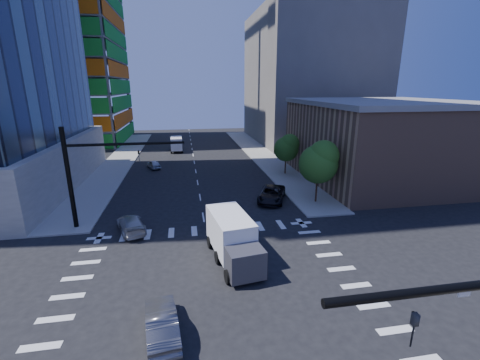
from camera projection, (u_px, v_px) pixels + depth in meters
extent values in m
plane|color=black|center=(216.00, 291.00, 20.15)|extent=(160.00, 160.00, 0.00)
cube|color=silver|center=(216.00, 291.00, 20.15)|extent=(20.00, 20.00, 0.01)
cube|color=gray|center=(261.00, 154.00, 60.00)|extent=(5.00, 60.00, 0.15)
cube|color=gray|center=(121.00, 160.00, 55.87)|extent=(5.00, 60.00, 0.15)
cube|color=#1A902A|center=(116.00, 28.00, 69.38)|extent=(0.12, 24.00, 49.00)
cube|color=#CB5B0B|center=(25.00, 13.00, 55.39)|extent=(24.00, 0.12, 49.00)
cube|color=#936D55|center=(381.00, 142.00, 43.67)|extent=(20.00, 22.00, 10.00)
cube|color=gray|center=(386.00, 103.00, 42.17)|extent=(20.50, 22.50, 0.60)
cube|color=#635C59|center=(309.00, 79.00, 72.65)|extent=(24.00, 30.00, 28.00)
imported|color=black|center=(413.00, 330.00, 8.13)|extent=(0.16, 0.20, 1.00)
cylinder|color=black|center=(69.00, 179.00, 27.81)|extent=(0.40, 0.40, 9.00)
cylinder|color=black|center=(126.00, 144.00, 27.82)|extent=(10.00, 0.24, 0.24)
imported|color=black|center=(139.00, 156.00, 28.29)|extent=(0.16, 0.20, 1.00)
cylinder|color=#382316|center=(316.00, 192.00, 35.09)|extent=(0.20, 0.20, 2.27)
sphere|color=#155116|center=(318.00, 164.00, 34.22)|extent=(4.16, 4.16, 4.16)
sphere|color=#497828|center=(324.00, 156.00, 33.73)|extent=(3.25, 3.25, 3.25)
cylinder|color=#382316|center=(285.00, 167.00, 46.53)|extent=(0.20, 0.20, 1.92)
sphere|color=#155116|center=(286.00, 149.00, 45.79)|extent=(3.52, 3.52, 3.52)
sphere|color=#497828|center=(290.00, 144.00, 45.34)|extent=(2.75, 2.75, 2.75)
imported|color=black|center=(272.00, 194.00, 35.80)|extent=(4.61, 6.28, 1.58)
imported|color=#B5B5B5|center=(131.00, 224.00, 28.25)|extent=(3.36, 5.17, 1.39)
imported|color=#B0B3B8|center=(154.00, 164.00, 50.02)|extent=(2.73, 4.02, 1.27)
imported|color=#57565C|center=(162.00, 323.00, 16.40)|extent=(2.14, 4.63, 1.47)
cube|color=white|center=(234.00, 237.00, 22.96)|extent=(3.21, 5.48, 2.69)
cube|color=#44434B|center=(234.00, 246.00, 23.15)|extent=(2.63, 2.19, 1.97)
cube|color=white|center=(176.00, 143.00, 63.15)|extent=(2.21, 4.47, 2.30)
cube|color=#44434B|center=(177.00, 145.00, 63.31)|extent=(2.07, 1.63, 1.68)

